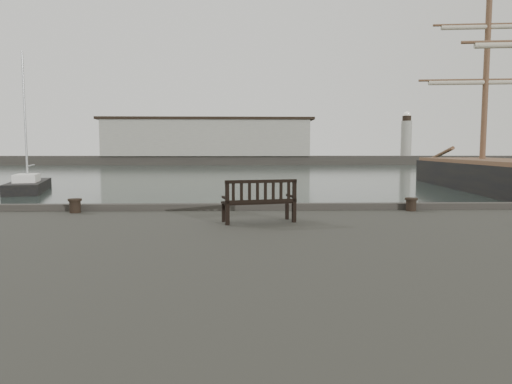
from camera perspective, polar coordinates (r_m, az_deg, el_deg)
ground at (r=13.36m, az=-1.82°, el=-8.81°), size 400.00×400.00×0.00m
breakwater at (r=105.07m, az=-4.26°, el=5.78°), size 140.00×9.50×12.20m
bench at (r=10.67m, az=0.36°, el=-2.14°), size 1.79×0.96×0.98m
bollard_left at (r=13.24m, az=-21.68°, el=-1.60°), size 0.41×0.41×0.38m
bollard_right at (r=13.41m, az=18.82°, el=-1.47°), size 0.46×0.46×0.36m
yacht_d at (r=40.64m, az=-26.50°, el=0.43°), size 4.90×9.34×11.44m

